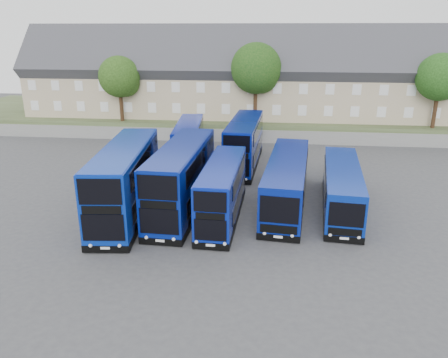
% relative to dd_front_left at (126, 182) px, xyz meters
% --- Properties ---
extents(ground, '(120.00, 120.00, 0.00)m').
position_rel_dd_front_left_xyz_m(ground, '(6.04, -2.27, -2.38)').
color(ground, '#404145').
rests_on(ground, ground).
extents(retaining_wall, '(70.00, 0.40, 1.50)m').
position_rel_dd_front_left_xyz_m(retaining_wall, '(6.04, 21.73, -1.63)').
color(retaining_wall, slate).
rests_on(retaining_wall, ground).
extents(earth_bank, '(80.00, 20.00, 2.00)m').
position_rel_dd_front_left_xyz_m(earth_bank, '(6.04, 31.73, -1.38)').
color(earth_bank, '#424C2B').
rests_on(earth_bank, ground).
extents(terrace_row, '(54.00, 10.40, 11.20)m').
position_rel_dd_front_left_xyz_m(terrace_row, '(6.05, 27.73, 4.22)').
color(terrace_row, tan).
rests_on(terrace_row, earth_bank).
extents(dd_front_left, '(3.99, 12.38, 4.84)m').
position_rel_dd_front_left_xyz_m(dd_front_left, '(0.00, 0.00, 0.00)').
color(dd_front_left, '#082AA0').
rests_on(dd_front_left, ground).
extents(dd_front_mid, '(3.13, 11.96, 4.72)m').
position_rel_dd_front_left_xyz_m(dd_front_mid, '(3.76, 1.14, -0.06)').
color(dd_front_mid, navy).
rests_on(dd_front_mid, ground).
extents(dd_front_right, '(2.57, 9.92, 3.91)m').
position_rel_dd_front_left_xyz_m(dd_front_right, '(6.82, -0.11, -0.46)').
color(dd_front_right, '#081E9D').
rests_on(dd_front_right, ground).
extents(dd_rear_left, '(3.15, 10.06, 3.93)m').
position_rel_dd_front_left_xyz_m(dd_rear_left, '(2.05, 12.86, -0.45)').
color(dd_rear_left, '#091EA7').
rests_on(dd_rear_left, ground).
extents(dd_rear_right, '(3.17, 11.30, 4.44)m').
position_rel_dd_front_left_xyz_m(dd_rear_right, '(7.51, 12.36, -0.20)').
color(dd_rear_right, '#071A8E').
rests_on(dd_rear_right, ground).
extents(coach_east_a, '(3.94, 13.09, 3.53)m').
position_rel_dd_front_left_xyz_m(coach_east_a, '(11.27, 2.93, -0.65)').
color(coach_east_a, navy).
rests_on(coach_east_a, ground).
extents(coach_east_b, '(3.55, 11.76, 3.17)m').
position_rel_dd_front_left_xyz_m(coach_east_b, '(15.22, 2.51, -0.83)').
color(coach_east_b, '#08279B').
rests_on(coach_east_b, ground).
extents(tree_west, '(4.80, 4.80, 7.65)m').
position_rel_dd_front_left_xyz_m(tree_west, '(-7.81, 22.82, 4.67)').
color(tree_west, '#382314').
rests_on(tree_west, earth_bank).
extents(tree_mid, '(5.76, 5.76, 9.18)m').
position_rel_dd_front_left_xyz_m(tree_mid, '(8.19, 23.32, 5.69)').
color(tree_mid, '#382314').
rests_on(tree_mid, earth_bank).
extents(tree_east, '(5.12, 5.12, 8.16)m').
position_rel_dd_front_left_xyz_m(tree_east, '(28.19, 22.82, 5.01)').
color(tree_east, '#382314').
rests_on(tree_east, earth_bank).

